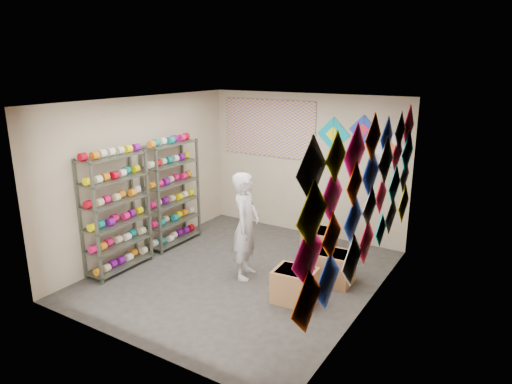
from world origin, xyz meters
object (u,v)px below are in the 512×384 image
Objects in this scene: carton_c at (319,243)px; shopkeeper at (246,226)px; carton_a at (295,286)px; carton_b at (333,267)px; shelf_rack_back at (172,194)px; shelf_rack_front at (116,213)px.

shopkeeper is at bearing -124.24° from carton_c.
carton_b reaches higher than carton_a.
carton_b is (1.23, 0.52, -0.59)m from shopkeeper.
shelf_rack_back reaches higher than carton_b.
shelf_rack_back is 3.36× the size of carton_a.
shelf_rack_front is 2.07m from shopkeeper.
carton_c is (-0.56, 0.76, 0.00)m from carton_b.
shelf_rack_back is 1.14× the size of shopkeeper.
shopkeeper is 1.21m from carton_a.
shopkeeper is at bearing 24.46° from shelf_rack_front.
carton_a is at bearing 10.80° from shelf_rack_front.
carton_a is (1.00, -0.30, -0.60)m from shopkeeper.
shelf_rack_front is 1.00× the size of shelf_rack_back.
shelf_rack_back reaches higher than carton_a.
shelf_rack_front is 3.47m from carton_b.
shopkeeper is at bearing -159.28° from carton_b.
carton_b is at bearing -82.67° from shopkeeper.
carton_b is at bearing -60.14° from carton_c.
carton_b is at bearing 23.79° from shelf_rack_front.
shelf_rack_back is at bearing 179.27° from carton_b.
carton_a is at bearing -122.33° from shopkeeper.
shopkeeper is at bearing -13.33° from shelf_rack_back.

